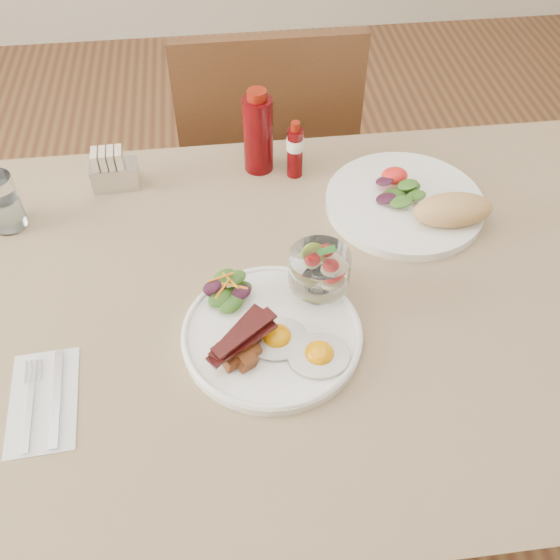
{
  "coord_description": "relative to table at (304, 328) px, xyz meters",
  "views": [
    {
      "loc": [
        -0.13,
        -0.67,
        1.53
      ],
      "look_at": [
        -0.05,
        -0.02,
        0.82
      ],
      "focal_mm": 40.0,
      "sensor_mm": 36.0,
      "label": 1
    }
  ],
  "objects": [
    {
      "name": "table",
      "position": [
        0.0,
        0.0,
        0.0
      ],
      "size": [
        1.33,
        0.88,
        0.75
      ],
      "color": "brown",
      "rests_on": "ground"
    },
    {
      "name": "chair_far",
      "position": [
        0.0,
        0.66,
        -0.14
      ],
      "size": [
        0.42,
        0.42,
        0.93
      ],
      "color": "brown",
      "rests_on": "ground"
    },
    {
      "name": "main_plate",
      "position": [
        -0.07,
        -0.08,
        0.1
      ],
      "size": [
        0.28,
        0.28,
        0.02
      ],
      "primitive_type": "cylinder",
      "color": "white",
      "rests_on": "table"
    },
    {
      "name": "fried_eggs",
      "position": [
        -0.03,
        -0.12,
        0.11
      ],
      "size": [
        0.16,
        0.13,
        0.03
      ],
      "rotation": [
        0.0,
        0.0,
        0.05
      ],
      "color": "silver",
      "rests_on": "main_plate"
    },
    {
      "name": "bacon_potato_pile",
      "position": [
        -0.12,
        -0.12,
        0.13
      ],
      "size": [
        0.11,
        0.1,
        0.05
      ],
      "rotation": [
        0.0,
        0.0,
        0.22
      ],
      "color": "brown",
      "rests_on": "main_plate"
    },
    {
      "name": "side_salad",
      "position": [
        -0.13,
        -0.01,
        0.12
      ],
      "size": [
        0.08,
        0.08,
        0.04
      ],
      "rotation": [
        0.0,
        0.0,
        -0.1
      ],
      "color": "#264F15",
      "rests_on": "main_plate"
    },
    {
      "name": "fruit_cup",
      "position": [
        0.02,
        -0.01,
        0.16
      ],
      "size": [
        0.1,
        0.1,
        0.1
      ],
      "rotation": [
        0.0,
        0.0,
        -0.24
      ],
      "color": "white",
      "rests_on": "main_plate"
    },
    {
      "name": "second_plate",
      "position": [
        0.23,
        0.18,
        0.11
      ],
      "size": [
        0.3,
        0.3,
        0.08
      ],
      "rotation": [
        0.0,
        0.0,
        -0.36
      ],
      "color": "white",
      "rests_on": "table"
    },
    {
      "name": "ketchup_bottle",
      "position": [
        -0.04,
        0.35,
        0.17
      ],
      "size": [
        0.06,
        0.06,
        0.17
      ],
      "rotation": [
        0.0,
        0.0,
        0.02
      ],
      "color": "#4E0407",
      "rests_on": "table"
    },
    {
      "name": "hot_sauce_bottle",
      "position": [
        0.02,
        0.32,
        0.15
      ],
      "size": [
        0.04,
        0.04,
        0.12
      ],
      "rotation": [
        0.0,
        0.0,
        0.15
      ],
      "color": "#4E0407",
      "rests_on": "table"
    },
    {
      "name": "sugar_caddy",
      "position": [
        -0.33,
        0.33,
        0.12
      ],
      "size": [
        0.09,
        0.05,
        0.08
      ],
      "rotation": [
        0.0,
        0.0,
        0.04
      ],
      "color": "silver",
      "rests_on": "table"
    },
    {
      "name": "water_glass",
      "position": [
        -0.51,
        0.24,
        0.14
      ],
      "size": [
        0.06,
        0.06,
        0.11
      ],
      "color": "white",
      "rests_on": "table"
    },
    {
      "name": "napkin_cutlery",
      "position": [
        -0.4,
        -0.16,
        0.09
      ],
      "size": [
        0.11,
        0.18,
        0.01
      ],
      "rotation": [
        0.0,
        0.0,
        0.06
      ],
      "color": "white",
      "rests_on": "table"
    }
  ]
}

